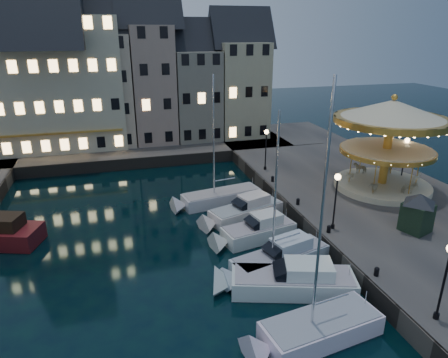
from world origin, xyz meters
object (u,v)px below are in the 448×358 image
object	(u,v)px
motorboat_d	(254,232)
streetlamp_c	(266,144)
bollard_c	(298,201)
ticket_kiosk	(419,206)
streetlamp_a	(446,272)
motorboat_a	(312,332)
bollard_b	(329,229)
carousel	(390,128)
streetlamp_b	(336,193)
motorboat_c	(275,260)
bollard_a	(377,271)
motorboat_e	(242,213)
motorboat_f	(216,199)
bollard_d	(273,179)
motorboat_b	(286,281)
streetlamp_d	(405,153)

from	to	relation	value
motorboat_d	streetlamp_c	bearing A→B (deg)	65.17
bollard_c	ticket_kiosk	bearing A→B (deg)	-46.60
streetlamp_a	motorboat_a	xyz separation A→B (m)	(-5.93, 1.58, -3.48)
streetlamp_c	bollard_b	distance (m)	14.22
carousel	motorboat_d	bearing A→B (deg)	-164.60
streetlamp_a	streetlamp_b	bearing A→B (deg)	90.00
ticket_kiosk	motorboat_c	bearing A→B (deg)	-179.80
motorboat_a	ticket_kiosk	bearing A→B (deg)	29.83
bollard_a	motorboat_c	bearing A→B (deg)	138.54
motorboat_d	motorboat_e	bearing A→B (deg)	86.23
bollard_b	motorboat_f	size ratio (longest dim) A/B	0.05
bollard_a	motorboat_e	bearing A→B (deg)	110.98
bollard_d	motorboat_c	xyz separation A→B (m)	(-4.60, -11.94, -0.93)
motorboat_b	streetlamp_c	bearing A→B (deg)	72.84
streetlamp_d	ticket_kiosk	size ratio (longest dim) A/B	1.29
bollard_c	bollard_a	bearing A→B (deg)	-90.00
streetlamp_d	bollard_d	world-z (taller)	streetlamp_d
bollard_d	motorboat_b	world-z (taller)	motorboat_b
streetlamp_c	streetlamp_d	distance (m)	13.04
carousel	streetlamp_d	bearing A→B (deg)	21.29
motorboat_d	bollard_a	bearing A→B (deg)	-59.99
streetlamp_b	bollard_c	size ratio (longest dim) A/B	7.32
streetlamp_a	bollard_c	size ratio (longest dim) A/B	7.32
streetlamp_b	motorboat_b	bearing A→B (deg)	-142.10
bollard_d	motorboat_d	world-z (taller)	motorboat_d
motorboat_a	motorboat_c	size ratio (longest dim) A/B	1.16
streetlamp_d	motorboat_f	size ratio (longest dim) A/B	0.38
streetlamp_b	bollard_d	xyz separation A→B (m)	(-0.60, 10.00, -2.41)
motorboat_e	bollard_d	bearing A→B (deg)	44.76
bollard_a	carousel	size ratio (longest dim) A/B	0.06
bollard_a	streetlamp_d	bearing A→B (deg)	47.53
streetlamp_d	motorboat_d	xyz separation A→B (m)	(-16.58, -4.90, -3.38)
bollard_d	motorboat_a	distance (m)	19.21
motorboat_a	motorboat_c	distance (m)	6.53
bollard_b	streetlamp_b	bearing A→B (deg)	39.81
motorboat_a	ticket_kiosk	size ratio (longest dim) A/B	3.76
streetlamp_d	motorboat_a	distance (m)	23.38
streetlamp_a	carousel	xyz separation A→B (m)	(8.33, 15.84, 2.83)
bollard_d	ticket_kiosk	size ratio (longest dim) A/B	0.18
streetlamp_c	motorboat_a	size ratio (longest dim) A/B	0.34
motorboat_c	motorboat_f	bearing A→B (deg)	95.95
motorboat_c	motorboat_a	bearing A→B (deg)	-96.40
streetlamp_d	motorboat_f	xyz separation A→B (m)	(-17.67, 2.24, -3.49)
bollard_b	motorboat_b	distance (m)	6.25
motorboat_f	bollard_b	bearing A→B (deg)	-59.37
motorboat_c	motorboat_f	world-z (taller)	motorboat_f
motorboat_a	motorboat_c	world-z (taller)	motorboat_a
motorboat_c	ticket_kiosk	size ratio (longest dim) A/B	3.24
motorboat_c	ticket_kiosk	xyz separation A→B (m)	(10.65, 0.04, 2.54)
streetlamp_c	bollard_b	bearing A→B (deg)	-92.45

